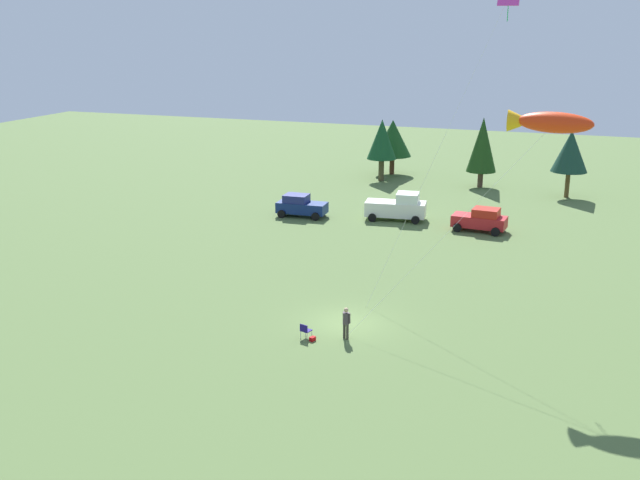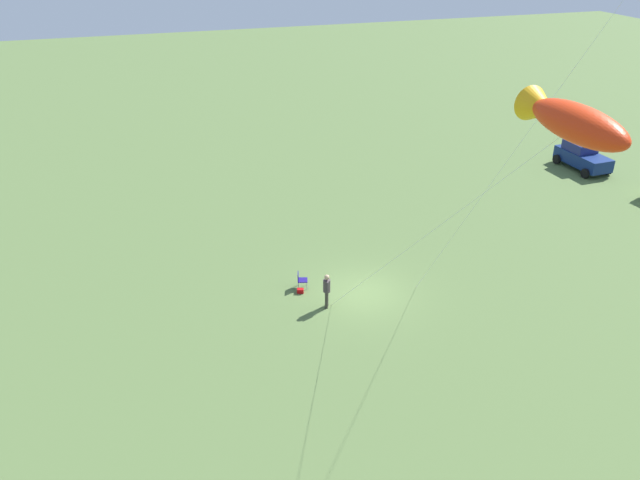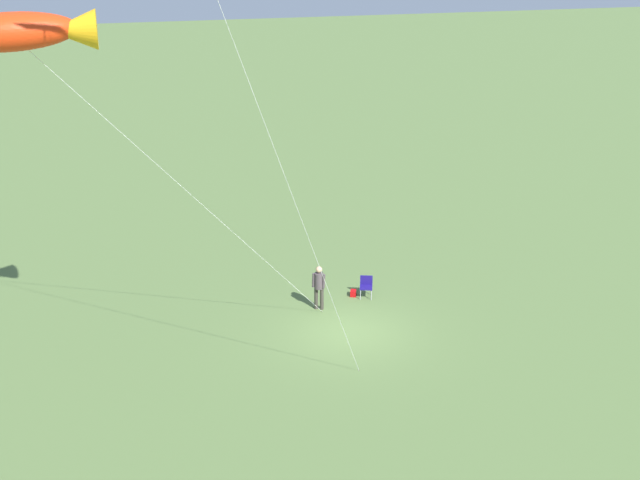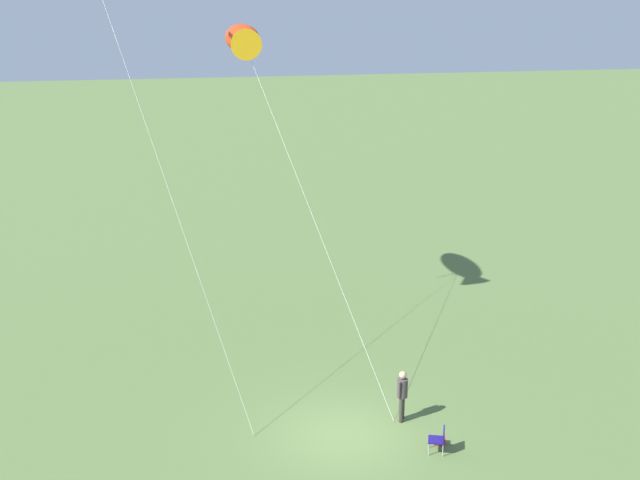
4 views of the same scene
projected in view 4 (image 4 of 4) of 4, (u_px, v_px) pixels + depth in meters
The scene contains 5 objects.
ground_plane at pixel (341, 435), 27.79m from camera, with size 160.00×160.00×0.00m, color #536B39.
person_kite_flyer at pixel (402, 392), 28.33m from camera, with size 0.50×0.45×1.74m.
folding_chair at pixel (439, 438), 26.69m from camera, with size 0.60×0.60×0.82m.
backpack_on_grass at pixel (440, 441), 27.27m from camera, with size 0.32×0.22×0.22m, color #B70C0E.
kite_large_fish at pixel (243, 39), 32.98m from camera, with size 11.38×4.72×11.80m.
Camera 4 is at (-24.10, 4.20, 14.55)m, focal length 50.00 mm.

